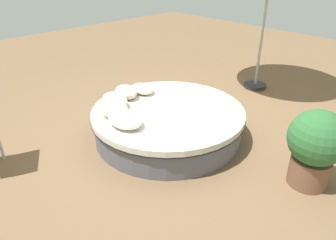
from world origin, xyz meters
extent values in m
plane|color=brown|center=(0.00, 0.00, 0.00)|extent=(16.00, 16.00, 0.00)
cylinder|color=#595966|center=(0.00, 0.00, 0.18)|extent=(2.17, 2.17, 0.36)
cylinder|color=black|center=(0.00, 0.00, 0.36)|extent=(2.24, 2.24, 0.02)
cylinder|color=beige|center=(0.00, 0.00, 0.41)|extent=(2.23, 2.23, 0.09)
ellipsoid|color=silver|center=(0.72, -0.11, 0.52)|extent=(0.43, 0.31, 0.15)
ellipsoid|color=beige|center=(0.74, 0.20, 0.55)|extent=(0.41, 0.29, 0.21)
ellipsoid|color=silver|center=(0.61, 0.50, 0.55)|extent=(0.46, 0.31, 0.20)
ellipsoid|color=beige|center=(0.35, 0.69, 0.56)|extent=(0.44, 0.35, 0.21)
ellipsoid|color=white|center=(0.04, 0.74, 0.54)|extent=(0.54, 0.39, 0.18)
cylinder|color=#B7B7BC|center=(1.10, 2.03, 0.21)|extent=(0.04, 0.04, 0.42)
cylinder|color=#262628|center=(0.15, -2.64, 0.04)|extent=(0.44, 0.44, 0.08)
cylinder|color=#99999E|center=(0.15, -2.64, 1.29)|extent=(0.05, 0.05, 2.59)
cylinder|color=brown|center=(-1.96, -0.45, 0.18)|extent=(0.46, 0.46, 0.36)
sphere|color=#2D6633|center=(-1.96, -0.45, 0.64)|extent=(0.66, 0.66, 0.66)
camera|label=1|loc=(-2.96, 2.83, 2.47)|focal=33.43mm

